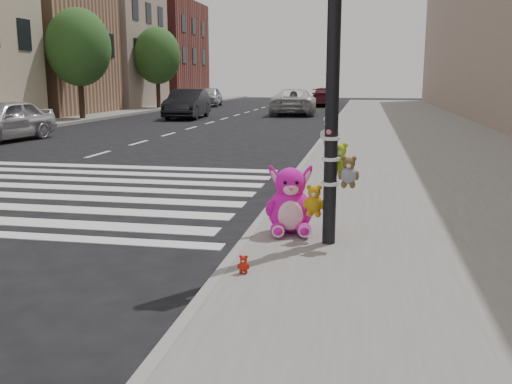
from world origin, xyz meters
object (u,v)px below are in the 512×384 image
(car_silver_far, at_px, (1,121))
(signal_pole, at_px, (333,112))
(car_white_near, at_px, (294,102))
(pink_bunny, at_px, (290,205))
(red_teddy, at_px, (244,264))
(car_dark_far, at_px, (187,104))

(car_silver_far, bearing_deg, signal_pole, -35.84)
(car_silver_far, bearing_deg, car_white_near, 70.53)
(pink_bunny, distance_m, red_teddy, 1.72)
(red_teddy, height_order, car_silver_far, car_silver_far)
(signal_pole, relative_size, car_dark_far, 0.84)
(car_silver_far, distance_m, car_white_near, 18.44)
(car_dark_far, bearing_deg, car_silver_far, -106.95)
(car_white_near, bearing_deg, red_teddy, 92.46)
(signal_pole, distance_m, car_white_near, 27.61)
(signal_pole, bearing_deg, car_dark_far, 111.63)
(signal_pole, relative_size, red_teddy, 20.12)
(signal_pole, bearing_deg, red_teddy, -121.44)
(signal_pole, height_order, red_teddy, signal_pole)
(signal_pole, height_order, car_white_near, signal_pole)
(signal_pole, bearing_deg, car_silver_far, 137.92)
(car_silver_far, height_order, car_white_near, car_white_near)
(signal_pole, xyz_separation_m, car_white_near, (-3.86, 27.32, -0.98))
(pink_bunny, xyz_separation_m, car_white_near, (-3.32, 26.97, 0.25))
(signal_pole, xyz_separation_m, car_dark_far, (-9.11, 22.97, -0.96))
(signal_pole, xyz_separation_m, pink_bunny, (-0.54, 0.35, -1.23))
(signal_pole, distance_m, car_dark_far, 24.73)
(car_dark_far, bearing_deg, signal_pole, -72.68)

